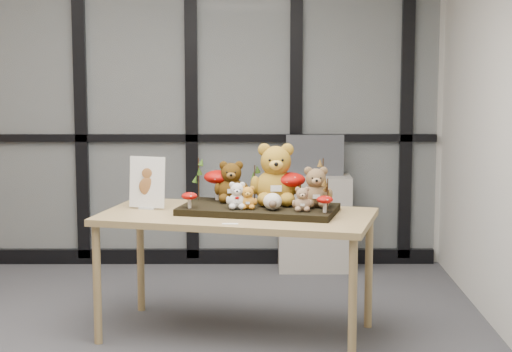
{
  "coord_description": "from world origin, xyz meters",
  "views": [
    {
      "loc": [
        0.95,
        -5.05,
        1.83
      ],
      "look_at": [
        0.97,
        0.53,
        1.02
      ],
      "focal_mm": 65.0,
      "sensor_mm": 36.0,
      "label": 1
    }
  ],
  "objects_px": {
    "bear_small_yellow": "(248,196)",
    "mushroom_back_left": "(219,184)",
    "sign_holder": "(147,184)",
    "mushroom_front_left": "(189,199)",
    "bear_white_bow": "(237,194)",
    "mushroom_front_right": "(325,203)",
    "bear_beige_small": "(302,198)",
    "plush_cream_hedgehog": "(273,201)",
    "bear_brown_medium": "(231,179)",
    "bear_tan_back": "(316,185)",
    "mushroom_back_right": "(289,187)",
    "monitor": "(315,155)",
    "bear_pooh_yellow": "(276,171)",
    "display_table": "(237,224)",
    "diorama_tray": "(259,209)",
    "cabinet": "(314,223)"
  },
  "relations": [
    {
      "from": "bear_tan_back",
      "to": "bear_white_bow",
      "type": "xyz_separation_m",
      "value": [
        -0.48,
        -0.06,
        -0.05
      ]
    },
    {
      "from": "sign_holder",
      "to": "bear_tan_back",
      "type": "bearing_deg",
      "value": 6.57
    },
    {
      "from": "bear_tan_back",
      "to": "bear_white_bow",
      "type": "distance_m",
      "value": 0.49
    },
    {
      "from": "mushroom_back_right",
      "to": "monitor",
      "type": "height_order",
      "value": "monitor"
    },
    {
      "from": "bear_white_bow",
      "to": "mushroom_back_left",
      "type": "distance_m",
      "value": 0.34
    },
    {
      "from": "display_table",
      "to": "bear_brown_medium",
      "type": "xyz_separation_m",
      "value": [
        -0.04,
        0.2,
        0.25
      ]
    },
    {
      "from": "display_table",
      "to": "bear_pooh_yellow",
      "type": "bearing_deg",
      "value": 38.2
    },
    {
      "from": "bear_white_bow",
      "to": "mushroom_front_right",
      "type": "distance_m",
      "value": 0.54
    },
    {
      "from": "diorama_tray",
      "to": "bear_tan_back",
      "type": "height_order",
      "value": "bear_tan_back"
    },
    {
      "from": "plush_cream_hedgehog",
      "to": "sign_holder",
      "type": "bearing_deg",
      "value": 175.91
    },
    {
      "from": "bear_small_yellow",
      "to": "mushroom_back_right",
      "type": "bearing_deg",
      "value": 45.51
    },
    {
      "from": "bear_white_bow",
      "to": "cabinet",
      "type": "bearing_deg",
      "value": 85.57
    },
    {
      "from": "diorama_tray",
      "to": "sign_holder",
      "type": "xyz_separation_m",
      "value": [
        -0.7,
        0.13,
        0.14
      ]
    },
    {
      "from": "diorama_tray",
      "to": "mushroom_back_left",
      "type": "relative_size",
      "value": 4.51
    },
    {
      "from": "bear_tan_back",
      "to": "mushroom_front_right",
      "type": "bearing_deg",
      "value": -63.42
    },
    {
      "from": "bear_small_yellow",
      "to": "mushroom_back_left",
      "type": "xyz_separation_m",
      "value": [
        -0.19,
        0.33,
        0.03
      ]
    },
    {
      "from": "diorama_tray",
      "to": "bear_white_bow",
      "type": "xyz_separation_m",
      "value": [
        -0.13,
        -0.09,
        0.11
      ]
    },
    {
      "from": "bear_brown_medium",
      "to": "mushroom_front_left",
      "type": "height_order",
      "value": "bear_brown_medium"
    },
    {
      "from": "plush_cream_hedgehog",
      "to": "mushroom_back_left",
      "type": "xyz_separation_m",
      "value": [
        -0.34,
        0.36,
        0.05
      ]
    },
    {
      "from": "display_table",
      "to": "bear_pooh_yellow",
      "type": "relative_size",
      "value": 4.31
    },
    {
      "from": "mushroom_back_left",
      "to": "cabinet",
      "type": "height_order",
      "value": "mushroom_back_left"
    },
    {
      "from": "bear_pooh_yellow",
      "to": "sign_holder",
      "type": "height_order",
      "value": "bear_pooh_yellow"
    },
    {
      "from": "display_table",
      "to": "bear_tan_back",
      "type": "relative_size",
      "value": 6.6
    },
    {
      "from": "mushroom_front_right",
      "to": "diorama_tray",
      "type": "bearing_deg",
      "value": 151.46
    },
    {
      "from": "sign_holder",
      "to": "monitor",
      "type": "relative_size",
      "value": 0.72
    },
    {
      "from": "bear_pooh_yellow",
      "to": "bear_small_yellow",
      "type": "xyz_separation_m",
      "value": [
        -0.17,
        -0.17,
        -0.13
      ]
    },
    {
      "from": "bear_brown_medium",
      "to": "mushroom_front_left",
      "type": "bearing_deg",
      "value": -122.06
    },
    {
      "from": "display_table",
      "to": "mushroom_front_left",
      "type": "distance_m",
      "value": 0.33
    },
    {
      "from": "bear_beige_small",
      "to": "sign_holder",
      "type": "height_order",
      "value": "sign_holder"
    },
    {
      "from": "sign_holder",
      "to": "mushroom_front_left",
      "type": "bearing_deg",
      "value": -21.06
    },
    {
      "from": "bear_white_bow",
      "to": "mushroom_front_right",
      "type": "height_order",
      "value": "bear_white_bow"
    },
    {
      "from": "diorama_tray",
      "to": "mushroom_front_left",
      "type": "height_order",
      "value": "mushroom_front_left"
    },
    {
      "from": "bear_pooh_yellow",
      "to": "bear_tan_back",
      "type": "bearing_deg",
      "value": -8.67
    },
    {
      "from": "cabinet",
      "to": "monitor",
      "type": "bearing_deg",
      "value": 90.0
    },
    {
      "from": "bear_white_bow",
      "to": "bear_tan_back",
      "type": "bearing_deg",
      "value": 21.5
    },
    {
      "from": "display_table",
      "to": "diorama_tray",
      "type": "relative_size",
      "value": 1.9
    },
    {
      "from": "bear_small_yellow",
      "to": "bear_pooh_yellow",
      "type": "bearing_deg",
      "value": 58.64
    },
    {
      "from": "mushroom_back_left",
      "to": "bear_small_yellow",
      "type": "bearing_deg",
      "value": -59.98
    },
    {
      "from": "cabinet",
      "to": "monitor",
      "type": "distance_m",
      "value": 0.55
    },
    {
      "from": "display_table",
      "to": "cabinet",
      "type": "bearing_deg",
      "value": 84.83
    },
    {
      "from": "bear_small_yellow",
      "to": "monitor",
      "type": "relative_size",
      "value": 0.34
    },
    {
      "from": "display_table",
      "to": "sign_holder",
      "type": "xyz_separation_m",
      "value": [
        -0.57,
        0.16,
        0.22
      ]
    },
    {
      "from": "bear_brown_medium",
      "to": "mushroom_front_right",
      "type": "distance_m",
      "value": 0.69
    },
    {
      "from": "bear_small_yellow",
      "to": "mushroom_front_left",
      "type": "height_order",
      "value": "bear_small_yellow"
    },
    {
      "from": "bear_beige_small",
      "to": "plush_cream_hedgehog",
      "type": "bearing_deg",
      "value": -178.65
    },
    {
      "from": "diorama_tray",
      "to": "sign_holder",
      "type": "distance_m",
      "value": 0.73
    },
    {
      "from": "bear_small_yellow",
      "to": "mushroom_back_left",
      "type": "bearing_deg",
      "value": 134.2
    },
    {
      "from": "bear_beige_small",
      "to": "mushroom_front_right",
      "type": "relative_size",
      "value": 1.46
    },
    {
      "from": "bear_tan_back",
      "to": "mushroom_back_right",
      "type": "xyz_separation_m",
      "value": [
        -0.16,
        0.09,
        -0.03
      ]
    },
    {
      "from": "bear_brown_medium",
      "to": "bear_white_bow",
      "type": "xyz_separation_m",
      "value": [
        0.04,
        -0.26,
        -0.05
      ]
    }
  ]
}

